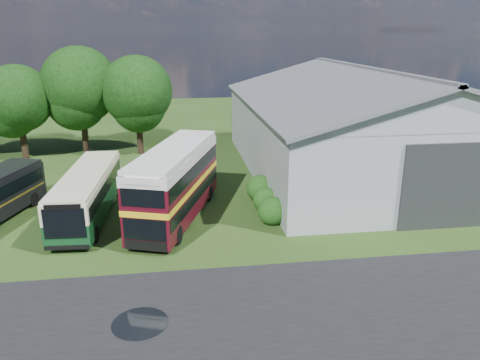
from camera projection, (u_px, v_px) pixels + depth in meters
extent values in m
plane|color=#223912|center=(178.00, 282.00, 21.11)|extent=(120.00, 120.00, 0.00)
cube|color=black|center=(255.00, 314.00, 18.68)|extent=(60.00, 8.00, 0.02)
cylinder|color=black|center=(140.00, 324.00, 18.08)|extent=(2.20, 2.20, 0.01)
cube|color=gray|center=(362.00, 136.00, 37.37)|extent=(18.00, 24.00, 5.50)
cube|color=#2D3033|center=(446.00, 187.00, 26.06)|extent=(5.20, 0.18, 5.00)
cylinder|color=black|center=(24.00, 141.00, 41.04)|extent=(0.56, 0.56, 3.06)
sphere|color=black|center=(18.00, 99.00, 39.90)|extent=(5.78, 5.78, 5.78)
cylinder|color=black|center=(85.00, 133.00, 42.86)|extent=(0.56, 0.56, 3.60)
sphere|color=black|center=(80.00, 85.00, 41.51)|extent=(6.80, 6.80, 6.80)
cylinder|color=black|center=(140.00, 136.00, 42.63)|extent=(0.56, 0.56, 3.31)
sphere|color=black|center=(137.00, 91.00, 41.40)|extent=(6.26, 6.26, 6.26)
sphere|color=#194714|center=(272.00, 223.00, 27.52)|extent=(1.70, 1.70, 1.70)
sphere|color=#194714|center=(265.00, 211.00, 29.40)|extent=(1.60, 1.60, 1.60)
sphere|color=#194714|center=(260.00, 200.00, 31.29)|extent=(1.80, 1.80, 1.80)
cube|color=#0F391C|center=(88.00, 193.00, 27.99)|extent=(2.96, 10.41, 2.56)
cube|color=#450915|center=(176.00, 181.00, 27.56)|extent=(5.70, 10.47, 4.07)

